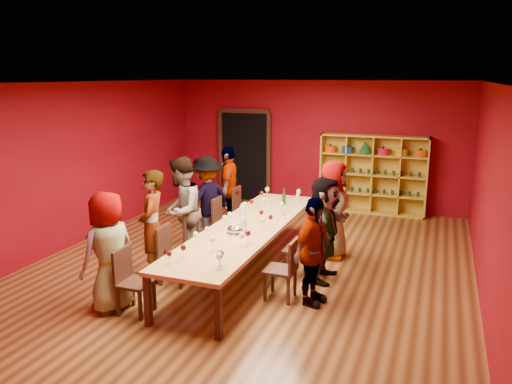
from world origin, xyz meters
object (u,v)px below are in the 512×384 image
Objects in this scene: person_left_0 at (109,252)px; chair_person_left_3 at (222,219)px; person_right_1 at (313,252)px; person_right_2 at (325,229)px; chair_person_left_1 at (170,252)px; chair_person_left_4 at (242,206)px; wine_bottle at (284,198)px; person_left_2 at (181,211)px; person_right_3 at (333,210)px; person_left_4 at (229,188)px; chair_person_right_3 at (318,228)px; shelving_unit at (373,171)px; person_left_3 at (207,200)px; spittoon_bowl at (236,229)px; chair_person_left_2 at (196,236)px; person_left_1 at (152,226)px; tasting_table at (247,229)px; chair_person_left_0 at (130,278)px; chair_person_right_2 at (303,246)px; chair_person_right_1 at (286,266)px.

chair_person_left_3 is at bearing -168.19° from person_left_0.
person_right_2 is (-0.04, 0.89, 0.06)m from person_right_1.
chair_person_left_1 and chair_person_left_4 have the same top height.
person_right_1 reaches higher than wine_bottle.
person_left_2 reaches higher than person_right_3.
chair_person_left_4 is (0.00, 0.97, 0.00)m from chair_person_left_3.
person_left_4 is 1.93× the size of chair_person_right_3.
person_left_0 is 1.84× the size of chair_person_left_3.
shelving_unit is 2.70× the size of chair_person_left_3.
spittoon_bowl is (1.19, -1.42, -0.02)m from person_left_3.
person_right_1 is (2.48, -2.82, -0.10)m from person_left_4.
spittoon_bowl is (1.16, -2.39, -0.05)m from person_left_4.
person_left_4 reaches higher than person_left_3.
person_right_1 is at bearing 60.75° from person_left_2.
person_left_1 is at bearing -109.99° from chair_person_left_2.
chair_person_left_0 is (-0.91, -1.93, -0.20)m from tasting_table.
person_left_0 is 1.94m from spittoon_bowl.
chair_person_left_4 is at bearing 153.74° from chair_person_right_3.
person_right_1 is 1.93m from person_right_3.
person_left_1 is 2.91m from chair_person_left_4.
shelving_unit is 5.06m from person_left_2.
chair_person_left_4 is at bearing 90.00° from chair_person_left_3.
person_left_2 is (-0.25, 0.00, 0.41)m from chair_person_left_2.
chair_person_left_1 is at bearing -132.65° from chair_person_right_3.
person_left_1 reaches higher than chair_person_right_3.
wine_bottle is at bearing 117.91° from chair_person_right_2.
chair_person_left_1 is 3.01× the size of wine_bottle.
shelving_unit is at bearing 12.57° from person_right_1.
tasting_table is at bearing 102.99° from person_left_1.
person_left_1 reaches higher than tasting_table.
chair_person_right_2 is 1.12m from person_right_3.
chair_person_left_3 is (-0.91, 1.03, -0.20)m from tasting_table.
chair_person_left_3 is (0.00, 2.96, 0.00)m from chair_person_left_0.
chair_person_right_1 is 1.01m from person_right_2.
tasting_table is at bearing 2.92° from chair_person_left_2.
chair_person_left_4 is 1.00× the size of chair_person_right_1.
chair_person_left_3 is 1.00× the size of chair_person_right_3.
chair_person_right_3 is at bearing -29.41° from wine_bottle.
chair_person_left_3 is at bearing 148.23° from person_left_1.
chair_person_left_1 is 2.05m from chair_person_right_2.
chair_person_right_1 is at bearing -71.78° from wine_bottle.
shelving_unit is at bearing 137.83° from person_left_2.
person_left_0 is 1.93m from chair_person_left_2.
person_left_1 is 2.64m from person_right_2.
person_left_2 is (0.06, 1.88, 0.08)m from person_left_0.
chair_person_left_2 is at bearing 137.20° from person_left_1.
spittoon_bowl reaches higher than tasting_table.
tasting_table is at bearing -107.92° from shelving_unit.
chair_person_left_3 is 0.52× the size of person_left_4.
person_right_3 is at bearing 1.87° from chair_person_left_3.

